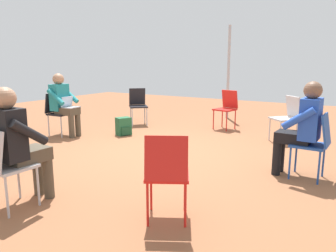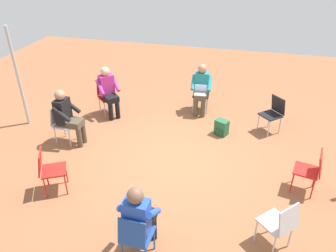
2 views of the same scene
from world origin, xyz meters
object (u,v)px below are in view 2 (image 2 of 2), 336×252
at_px(chair_southwest, 106,94).
at_px(backpack_near_laptop_user, 221,128).
at_px(chair_west, 201,91).
at_px(person_in_blue, 140,216).
at_px(chair_north, 311,169).
at_px(chair_east, 136,235).
at_px(chair_northwest, 273,112).
at_px(person_in_black, 67,114).
at_px(chair_northeast, 280,223).
at_px(chair_south, 62,122).
at_px(person_in_magenta, 108,89).
at_px(person_with_laptop, 201,87).
at_px(chair_southeast, 49,168).

height_order(chair_southwest, backpack_near_laptop_user, chair_southwest).
height_order(chair_west, person_in_blue, person_in_blue).
height_order(chair_north, chair_east, same).
height_order(chair_northwest, person_in_black, person_in_black).
height_order(chair_northeast, person_in_black, person_in_black).
relative_size(chair_southwest, chair_south, 1.00).
bearing_deg(chair_north, person_in_magenta, 80.39).
bearing_deg(person_in_magenta, person_in_black, 31.59).
distance_m(chair_northeast, person_with_laptop, 4.31).
bearing_deg(chair_east, chair_northeast, 23.07).
bearing_deg(chair_south, chair_northeast, 69.77).
xyz_separation_m(chair_northwest, backpack_near_laptop_user, (0.42, -1.09, -0.34)).
bearing_deg(person_in_black, chair_south, -90.00).
distance_m(chair_west, person_in_magenta, 2.34).
distance_m(chair_east, person_in_blue, 0.26).
bearing_deg(chair_east, chair_northwest, 68.10).
distance_m(person_in_black, person_in_magenta, 1.44).
distance_m(chair_south, person_with_laptop, 3.40).
height_order(chair_southeast, chair_southwest, same).
height_order(chair_south, backpack_near_laptop_user, chair_south).
xyz_separation_m(chair_north, backpack_near_laptop_user, (-1.56, -1.67, -0.34)).
distance_m(chair_northeast, chair_northwest, 3.37).
relative_size(chair_northwest, person_in_magenta, 0.69).
bearing_deg(chair_northwest, person_in_magenta, 49.01).
bearing_deg(chair_southeast, person_in_magenta, 154.25).
bearing_deg(chair_northeast, person_in_magenta, 94.00).
bearing_deg(chair_west, backpack_near_laptop_user, 115.83).
relative_size(person_in_blue, person_in_magenta, 1.00).
bearing_deg(chair_north, chair_east, 143.12).
height_order(chair_southeast, backpack_near_laptop_user, chair_southeast).
bearing_deg(person_in_magenta, chair_west, 156.73).
distance_m(person_in_black, backpack_near_laptop_user, 3.38).
bearing_deg(chair_southwest, chair_southeast, 49.15).
xyz_separation_m(chair_south, person_in_black, (0.01, 0.17, 0.20)).
bearing_deg(person_with_laptop, chair_northwest, 158.12).
relative_size(chair_southwest, chair_west, 1.00).
bearing_deg(chair_northeast, chair_north, 21.25).
xyz_separation_m(chair_east, person_in_magenta, (-3.91, -2.05, 0.20)).
distance_m(person_in_blue, person_in_magenta, 4.27).
height_order(chair_southwest, chair_south, same).
height_order(chair_northeast, chair_southwest, same).
relative_size(chair_northeast, person_in_magenta, 0.69).
bearing_deg(chair_north, chair_southeast, 116.45).
height_order(person_with_laptop, person_in_black, same).
bearing_deg(chair_west, chair_east, 84.54).
distance_m(chair_west, person_in_blue, 4.63).
bearing_deg(person_in_black, chair_northeast, 69.05).
distance_m(chair_southwest, chair_west, 2.40).
bearing_deg(chair_northwest, chair_north, 153.02).
relative_size(chair_southeast, person_in_black, 0.69).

